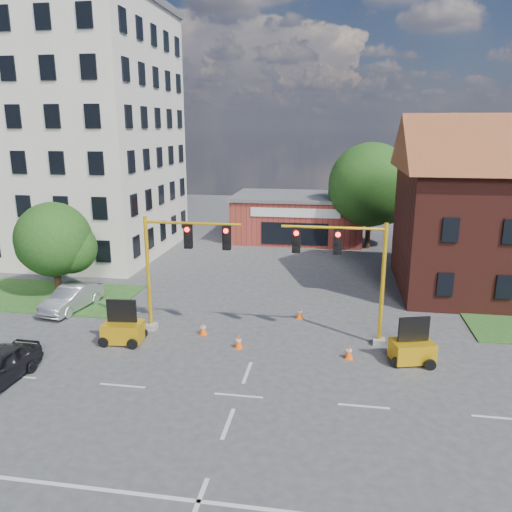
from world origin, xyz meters
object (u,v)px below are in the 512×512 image
(signal_mast_east, at_px, (349,268))
(trailer_west, at_px, (123,330))
(pickup_white, at_px, (455,281))
(trailer_east, at_px, (412,349))
(signal_mast_west, at_px, (178,261))

(signal_mast_east, xyz_separation_m, trailer_west, (-11.11, -1.85, -3.24))
(pickup_white, bearing_deg, trailer_east, 158.17)
(signal_mast_east, xyz_separation_m, trailer_east, (2.99, -1.77, -3.26))
(signal_mast_west, relative_size, signal_mast_east, 1.00)
(signal_mast_east, relative_size, trailer_west, 2.83)
(signal_mast_east, relative_size, pickup_white, 1.04)
(trailer_west, xyz_separation_m, trailer_east, (14.10, 0.08, -0.02))
(signal_mast_west, bearing_deg, signal_mast_east, 0.00)
(signal_mast_east, xyz_separation_m, pickup_white, (7.15, 8.97, -3.09))
(trailer_west, bearing_deg, signal_mast_east, 4.38)
(signal_mast_west, distance_m, pickup_white, 18.48)
(trailer_west, distance_m, trailer_east, 14.10)
(pickup_white, bearing_deg, signal_mast_east, 140.78)
(trailer_east, bearing_deg, signal_mast_west, 155.62)
(trailer_west, height_order, pickup_white, trailer_west)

